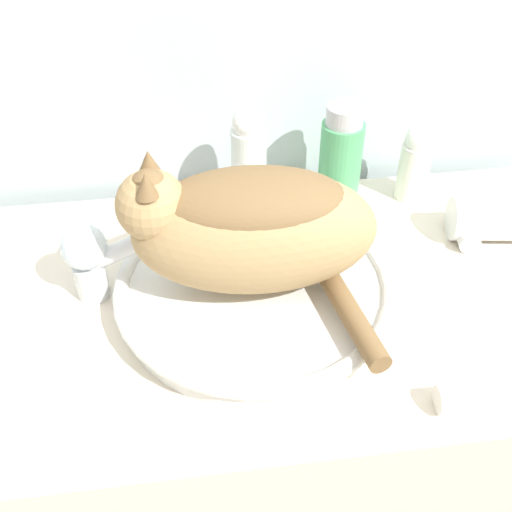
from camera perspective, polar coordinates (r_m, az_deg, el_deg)
vanity_counter at (r=1.22m, az=1.59°, el=-17.75°), size 0.92×0.52×0.84m
sink_basin at (r=0.86m, az=-0.11°, el=-3.01°), size 0.38×0.38×0.04m
cat at (r=0.79m, az=-0.69°, el=2.80°), size 0.32×0.27×0.19m
faucet at (r=0.87m, az=-14.30°, el=-0.01°), size 0.14×0.07×0.13m
deodorant_stick at (r=1.07m, az=13.95°, el=8.04°), size 0.05×0.05×0.13m
mouthwash_bottle at (r=1.02m, az=7.52°, el=8.57°), size 0.07×0.07×0.17m
lotion_bottle_white at (r=0.99m, az=-0.65°, el=8.39°), size 0.05×0.05×0.18m
cream_tube at (r=0.80m, az=20.68°, el=-11.58°), size 0.14×0.04×0.04m
hair_dryer at (r=1.04m, az=20.99°, el=3.01°), size 0.18×0.10×0.07m
soap_bar at (r=0.85m, az=-19.83°, el=-8.39°), size 0.07×0.05×0.02m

